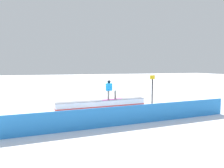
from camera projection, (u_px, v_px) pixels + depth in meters
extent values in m
plane|color=white|center=(102.00, 108.00, 14.62)|extent=(120.00, 120.00, 0.00)
cube|color=white|center=(102.00, 104.00, 14.60)|extent=(6.26, 0.84, 0.53)
cube|color=red|center=(102.00, 106.00, 14.61)|extent=(6.27, 0.85, 0.13)
cube|color=gray|center=(102.00, 100.00, 14.58)|extent=(6.26, 0.90, 0.04)
cube|color=#B22483|center=(112.00, 99.00, 14.85)|extent=(1.52, 0.59, 0.01)
cylinder|color=gray|center=(108.00, 95.00, 14.68)|extent=(0.17, 0.17, 0.60)
cylinder|color=gray|center=(115.00, 95.00, 14.97)|extent=(0.17, 0.17, 0.60)
cube|color=#1A91DF|center=(109.00, 87.00, 14.65)|extent=(0.44, 0.32, 0.51)
sphere|color=black|center=(109.00, 82.00, 14.62)|extent=(0.22, 0.22, 0.22)
cylinder|color=#1A91DF|center=(108.00, 87.00, 14.42)|extent=(0.40, 0.17, 0.50)
cylinder|color=#1A91DF|center=(109.00, 86.00, 14.84)|extent=(0.36, 0.16, 0.52)
cube|color=#2983DC|center=(128.00, 115.00, 10.50)|extent=(12.23, 0.67, 0.94)
cylinder|color=#262628|center=(152.00, 92.00, 16.10)|extent=(0.10, 0.10, 1.88)
cube|color=yellow|center=(152.00, 77.00, 16.01)|extent=(0.40, 0.04, 0.30)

